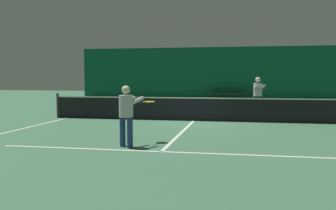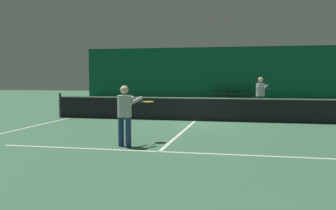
{
  "view_description": "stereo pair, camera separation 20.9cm",
  "coord_description": "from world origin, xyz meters",
  "px_view_note": "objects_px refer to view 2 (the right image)",
  "views": [
    {
      "loc": [
        1.81,
        -15.0,
        1.78
      ],
      "look_at": [
        -0.4,
        -3.48,
        0.89
      ],
      "focal_mm": 40.0,
      "sensor_mm": 36.0,
      "label": 1
    },
    {
      "loc": [
        2.01,
        -14.96,
        1.78
      ],
      "look_at": [
        -0.4,
        -3.48,
        0.89
      ],
      "focal_mm": 40.0,
      "sensor_mm": 36.0,
      "label": 2
    }
  ],
  "objects_px": {
    "courtside_chair_1": "(224,93)",
    "tennis_net": "(195,108)",
    "player_near": "(126,111)",
    "courtside_chair_3": "(242,93)",
    "courtside_chair_2": "(233,93)",
    "courtside_chair_4": "(251,93)",
    "courtside_chair_0": "(215,93)",
    "player_far": "(261,93)"
  },
  "relations": [
    {
      "from": "player_near",
      "to": "courtside_chair_4",
      "type": "height_order",
      "value": "player_near"
    },
    {
      "from": "player_near",
      "to": "courtside_chair_4",
      "type": "distance_m",
      "value": 21.4
    },
    {
      "from": "tennis_net",
      "to": "player_near",
      "type": "height_order",
      "value": "player_near"
    },
    {
      "from": "tennis_net",
      "to": "courtside_chair_1",
      "type": "distance_m",
      "value": 15.2
    },
    {
      "from": "tennis_net",
      "to": "courtside_chair_4",
      "type": "xyz_separation_m",
      "value": [
        2.34,
        15.2,
        -0.03
      ]
    },
    {
      "from": "tennis_net",
      "to": "courtside_chair_1",
      "type": "relative_size",
      "value": 14.29
    },
    {
      "from": "player_near",
      "to": "courtside_chair_2",
      "type": "relative_size",
      "value": 1.86
    },
    {
      "from": "tennis_net",
      "to": "courtside_chair_3",
      "type": "relative_size",
      "value": 14.29
    },
    {
      "from": "player_far",
      "to": "courtside_chair_2",
      "type": "height_order",
      "value": "player_far"
    },
    {
      "from": "player_near",
      "to": "courtside_chair_4",
      "type": "xyz_separation_m",
      "value": [
        3.32,
        21.13,
        -0.42
      ]
    },
    {
      "from": "tennis_net",
      "to": "courtside_chair_3",
      "type": "height_order",
      "value": "tennis_net"
    },
    {
      "from": "courtside_chair_0",
      "to": "courtside_chair_1",
      "type": "xyz_separation_m",
      "value": [
        0.69,
        0.0,
        0.0
      ]
    },
    {
      "from": "courtside_chair_0",
      "to": "courtside_chair_2",
      "type": "bearing_deg",
      "value": 90.0
    },
    {
      "from": "courtside_chair_0",
      "to": "courtside_chair_3",
      "type": "distance_m",
      "value": 2.08
    },
    {
      "from": "player_far",
      "to": "courtside_chair_3",
      "type": "distance_m",
      "value": 12.07
    },
    {
      "from": "courtside_chair_3",
      "to": "courtside_chair_2",
      "type": "bearing_deg",
      "value": -90.0
    },
    {
      "from": "courtside_chair_1",
      "to": "tennis_net",
      "type": "bearing_deg",
      "value": -0.97
    },
    {
      "from": "player_near",
      "to": "courtside_chair_2",
      "type": "bearing_deg",
      "value": 17.71
    },
    {
      "from": "player_far",
      "to": "courtside_chair_2",
      "type": "distance_m",
      "value": 12.14
    },
    {
      "from": "player_far",
      "to": "courtside_chair_2",
      "type": "bearing_deg",
      "value": 176.02
    },
    {
      "from": "courtside_chair_0",
      "to": "courtside_chair_1",
      "type": "relative_size",
      "value": 1.0
    },
    {
      "from": "player_far",
      "to": "courtside_chair_0",
      "type": "xyz_separation_m",
      "value": [
        -3.1,
        12.01,
        -0.54
      ]
    },
    {
      "from": "courtside_chair_1",
      "to": "courtside_chair_3",
      "type": "relative_size",
      "value": 1.0
    },
    {
      "from": "courtside_chair_4",
      "to": "tennis_net",
      "type": "bearing_deg",
      "value": -8.74
    },
    {
      "from": "courtside_chair_1",
      "to": "courtside_chair_4",
      "type": "relative_size",
      "value": 1.0
    },
    {
      "from": "tennis_net",
      "to": "player_far",
      "type": "xyz_separation_m",
      "value": [
        2.66,
        3.19,
        0.52
      ]
    },
    {
      "from": "player_far",
      "to": "courtside_chair_0",
      "type": "bearing_deg",
      "value": -177.62
    },
    {
      "from": "player_near",
      "to": "courtside_chair_3",
      "type": "xyz_separation_m",
      "value": [
        2.62,
        21.13,
        -0.42
      ]
    },
    {
      "from": "courtside_chair_3",
      "to": "courtside_chair_4",
      "type": "height_order",
      "value": "same"
    },
    {
      "from": "courtside_chair_0",
      "to": "courtside_chair_3",
      "type": "bearing_deg",
      "value": 90.0
    },
    {
      "from": "player_near",
      "to": "courtside_chair_3",
      "type": "height_order",
      "value": "player_near"
    },
    {
      "from": "player_far",
      "to": "tennis_net",
      "type": "bearing_deg",
      "value": -51.99
    },
    {
      "from": "courtside_chair_3",
      "to": "courtside_chair_4",
      "type": "distance_m",
      "value": 0.69
    },
    {
      "from": "courtside_chair_2",
      "to": "courtside_chair_3",
      "type": "distance_m",
      "value": 0.69
    },
    {
      "from": "courtside_chair_1",
      "to": "courtside_chair_2",
      "type": "bearing_deg",
      "value": 90.0
    },
    {
      "from": "player_near",
      "to": "courtside_chair_3",
      "type": "distance_m",
      "value": 21.3
    },
    {
      "from": "courtside_chair_1",
      "to": "courtside_chair_3",
      "type": "xyz_separation_m",
      "value": [
        1.39,
        0.0,
        0.0
      ]
    },
    {
      "from": "courtside_chair_4",
      "to": "courtside_chair_2",
      "type": "bearing_deg",
      "value": -90.0
    },
    {
      "from": "tennis_net",
      "to": "player_far",
      "type": "relative_size",
      "value": 6.8
    },
    {
      "from": "courtside_chair_2",
      "to": "courtside_chair_4",
      "type": "bearing_deg",
      "value": 90.0
    },
    {
      "from": "player_near",
      "to": "player_far",
      "type": "distance_m",
      "value": 9.83
    },
    {
      "from": "tennis_net",
      "to": "player_near",
      "type": "xyz_separation_m",
      "value": [
        -0.98,
        -5.94,
        0.4
      ]
    }
  ]
}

